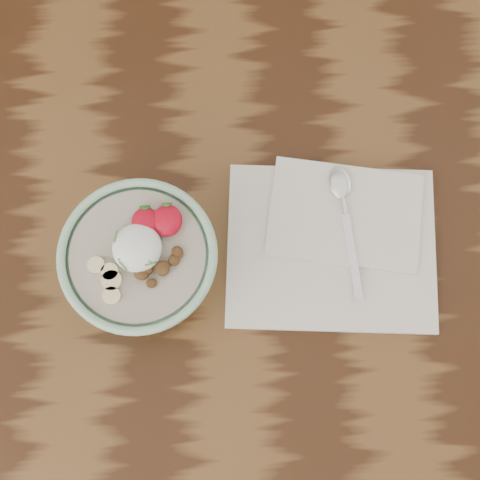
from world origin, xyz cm
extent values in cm
cube|color=#321A0C|center=(0.00, 0.00, 73.00)|extent=(160.00, 90.00, 4.00)
cylinder|color=#96CAA5|center=(-20.67, -0.14, 75.60)|extent=(8.37, 8.37, 1.20)
torus|color=#96CAA5|center=(-20.67, -0.14, 85.37)|extent=(19.04, 19.04, 1.10)
cylinder|color=#BFB69E|center=(-20.67, -0.14, 84.77)|extent=(16.15, 16.15, 1.00)
ellipsoid|color=white|center=(-20.50, 0.46, 86.39)|extent=(5.83, 5.83, 3.20)
ellipsoid|color=#B7081C|center=(-19.51, 3.59, 86.19)|extent=(3.35, 3.68, 1.84)
cone|color=#286623|center=(-19.51, 5.09, 86.49)|extent=(1.40, 1.03, 1.52)
ellipsoid|color=#B7081C|center=(-19.49, 3.58, 86.07)|extent=(2.93, 3.22, 1.61)
cone|color=#286623|center=(-19.49, 4.90, 86.37)|extent=(1.40, 1.03, 1.52)
ellipsoid|color=#B7081C|center=(-16.93, 3.64, 86.25)|extent=(3.58, 3.94, 1.97)
cone|color=#286623|center=(-16.93, 5.26, 86.55)|extent=(1.40, 1.03, 1.52)
cylinder|color=beige|center=(-23.81, -2.06, 85.67)|extent=(2.05, 2.05, 0.70)
cylinder|color=beige|center=(-23.60, -3.12, 85.67)|extent=(2.40, 2.40, 0.70)
cylinder|color=beige|center=(-25.39, -1.23, 85.67)|extent=(2.04, 2.04, 0.70)
cylinder|color=beige|center=(-23.62, -4.91, 85.67)|extent=(2.12, 2.12, 0.70)
ellipsoid|color=brown|center=(-15.87, -0.14, 85.82)|extent=(1.98, 2.05, 0.91)
ellipsoid|color=brown|center=(-16.31, -1.06, 85.75)|extent=(1.91, 1.90, 0.99)
ellipsoid|color=brown|center=(-17.65, -1.99, 85.92)|extent=(1.93, 2.01, 1.23)
ellipsoid|color=brown|center=(-20.08, -2.45, 85.86)|extent=(1.84, 1.72, 1.26)
ellipsoid|color=brown|center=(-19.81, -2.28, 85.71)|extent=(1.13, 1.41, 0.70)
ellipsoid|color=brown|center=(-19.78, -2.01, 85.93)|extent=(1.99, 1.56, 1.26)
ellipsoid|color=brown|center=(-19.25, -2.02, 85.78)|extent=(1.60, 1.77, 1.07)
ellipsoid|color=brown|center=(-18.98, -3.65, 85.73)|extent=(1.34, 1.18, 0.85)
cylinder|color=#377D35|center=(-22.84, 1.76, 87.27)|extent=(0.47, 1.47, 0.23)
cylinder|color=#377D35|center=(-21.93, -0.72, 87.27)|extent=(1.46, 0.86, 0.23)
cylinder|color=#377D35|center=(-20.37, -0.02, 87.27)|extent=(0.72, 0.96, 0.22)
cylinder|color=#377D35|center=(-19.55, 0.03, 87.27)|extent=(1.34, 0.62, 0.23)
cylinder|color=#377D35|center=(-18.85, -1.68, 87.27)|extent=(1.37, 0.48, 0.23)
cylinder|color=#377D35|center=(-22.02, -1.78, 87.27)|extent=(1.08, 1.17, 0.23)
cylinder|color=#377D35|center=(-20.51, 1.36, 87.27)|extent=(1.26, 0.92, 0.23)
cylinder|color=#377D35|center=(-20.54, 1.22, 87.27)|extent=(0.53, 1.05, 0.22)
cylinder|color=#377D35|center=(-19.30, 0.09, 87.27)|extent=(1.33, 0.94, 0.23)
cylinder|color=#377D35|center=(-19.07, -1.29, 87.27)|extent=(1.04, 0.89, 0.22)
cylinder|color=#377D35|center=(-21.59, 0.88, 87.27)|extent=(0.80, 1.70, 0.24)
cylinder|color=#377D35|center=(-19.30, -0.93, 87.27)|extent=(0.91, 1.39, 0.23)
cylinder|color=#377D35|center=(-21.04, 1.35, 87.27)|extent=(1.80, 0.46, 0.24)
cube|color=white|center=(3.69, 1.88, 75.53)|extent=(29.18, 24.32, 1.06)
cube|color=white|center=(5.80, 6.12, 76.38)|extent=(22.29, 17.19, 0.64)
cube|color=silver|center=(6.15, 0.30, 76.87)|extent=(1.98, 11.51, 0.35)
cylinder|color=silver|center=(5.59, 7.50, 77.04)|extent=(0.93, 3.03, 0.70)
ellipsoid|color=silver|center=(5.37, 10.36, 77.17)|extent=(3.39, 4.80, 0.95)
camera|label=1|loc=(-9.39, -17.78, 161.97)|focal=50.00mm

